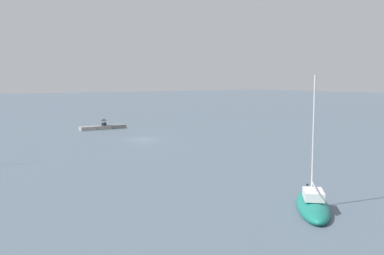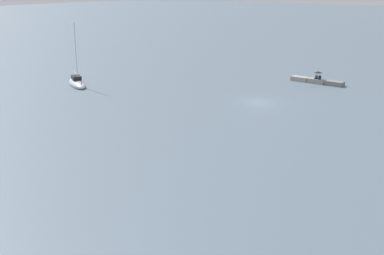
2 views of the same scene
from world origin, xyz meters
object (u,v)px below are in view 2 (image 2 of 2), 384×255
object	(u,v)px
person_seated_blue_right	(316,77)
umbrella_open_black	(318,72)
person_seated_dark_left	(320,78)
sailboat_grey_mid	(77,83)

from	to	relation	value
person_seated_blue_right	umbrella_open_black	world-z (taller)	umbrella_open_black
person_seated_dark_left	umbrella_open_black	size ratio (longest dim) A/B	0.57
person_seated_blue_right	sailboat_grey_mid	bearing A→B (deg)	37.83
person_seated_dark_left	umbrella_open_black	bearing A→B (deg)	4.53
person_seated_dark_left	sailboat_grey_mid	bearing A→B (deg)	37.34
person_seated_blue_right	person_seated_dark_left	bearing A→B (deg)	-178.04
person_seated_dark_left	umbrella_open_black	distance (m)	0.91
umbrella_open_black	sailboat_grey_mid	size ratio (longest dim) A/B	0.13
person_seated_dark_left	sailboat_grey_mid	distance (m)	38.34
person_seated_dark_left	umbrella_open_black	world-z (taller)	umbrella_open_black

